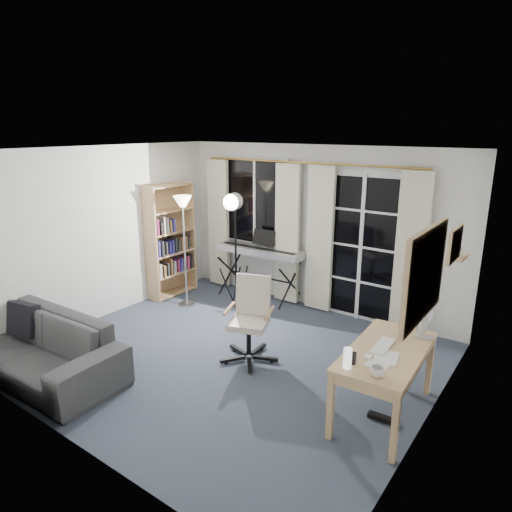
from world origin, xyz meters
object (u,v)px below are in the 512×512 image
at_px(desk, 386,358).
at_px(monitor, 426,313).
at_px(mug, 377,370).
at_px(sofa, 31,336).
at_px(studio_light, 234,216).
at_px(torchiere_lamp, 183,218).
at_px(bookshelf, 169,243).
at_px(keyboard_piano, 260,252).
at_px(office_chair, 251,310).

relative_size(desk, monitor, 2.65).
relative_size(desk, mug, 11.66).
bearing_deg(monitor, sofa, -154.43).
bearing_deg(studio_light, sofa, -115.22).
height_order(torchiere_lamp, studio_light, studio_light).
height_order(bookshelf, keyboard_piano, bookshelf).
xyz_separation_m(office_chair, mug, (1.80, -0.71, 0.15)).
xyz_separation_m(desk, mug, (0.10, -0.50, 0.14)).
relative_size(mug, sofa, 0.05).
xyz_separation_m(bookshelf, studio_light, (1.32, 0.01, 0.59)).
height_order(keyboard_piano, office_chair, keyboard_piano).
relative_size(keyboard_piano, desk, 1.12).
bearing_deg(monitor, studio_light, 163.79).
height_order(torchiere_lamp, keyboard_piano, torchiere_lamp).
relative_size(monitor, sofa, 0.21).
height_order(desk, sofa, sofa).
xyz_separation_m(monitor, mug, (-0.10, -0.95, -0.20)).
distance_m(studio_light, monitor, 3.00).
xyz_separation_m(bookshelf, torchiere_lamp, (0.56, -0.21, 0.50)).
relative_size(studio_light, desk, 1.39).
bearing_deg(monitor, office_chair, -175.71).
xyz_separation_m(bookshelf, monitor, (4.20, -0.67, 0.08)).
bearing_deg(monitor, keyboard_piano, 152.84).
distance_m(torchiere_lamp, keyboard_piano, 1.27).
bearing_deg(monitor, mug, -98.78).
height_order(studio_light, desk, studio_light).
bearing_deg(office_chair, bookshelf, 137.48).
distance_m(office_chair, desk, 1.71).
xyz_separation_m(torchiere_lamp, sofa, (0.03, -2.42, -0.91)).
relative_size(keyboard_piano, office_chair, 1.47).
relative_size(keyboard_piano, mug, 13.09).
height_order(mug, sofa, sofa).
height_order(bookshelf, office_chair, bookshelf).
xyz_separation_m(office_chair, sofa, (-1.72, -1.72, -0.14)).
distance_m(bookshelf, torchiere_lamp, 0.78).
distance_m(bookshelf, monitor, 4.25).
bearing_deg(studio_light, mug, -39.97).
bearing_deg(mug, studio_light, 149.64).
height_order(bookshelf, mug, bookshelf).
distance_m(studio_light, mug, 3.30).
bearing_deg(mug, desk, 101.31).
distance_m(desk, mug, 0.53).
distance_m(torchiere_lamp, monitor, 3.69).
bearing_deg(sofa, keyboard_piano, 74.78).
xyz_separation_m(studio_light, mug, (2.78, -1.63, -0.71)).
relative_size(bookshelf, torchiere_lamp, 1.07).
bearing_deg(mug, monitor, 84.18).
relative_size(desk, sofa, 0.57).
relative_size(bookshelf, office_chair, 1.82).
distance_m(torchiere_lamp, office_chair, 2.03).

